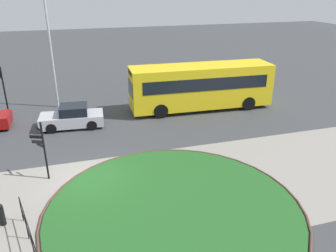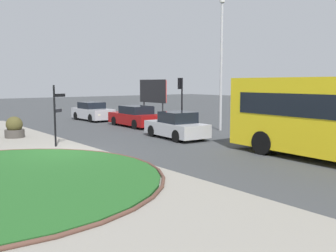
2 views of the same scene
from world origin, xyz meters
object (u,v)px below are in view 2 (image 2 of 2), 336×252
at_px(signpost_directional, 56,111).
at_px(car_near_lane, 92,112).
at_px(planter_near_signpost, 14,128).
at_px(car_far_lane, 135,117).
at_px(lamppost_tall, 221,61).
at_px(billboard_left, 153,92).
at_px(traffic_light_near, 181,91).
at_px(car_trailing, 176,126).

relative_size(signpost_directional, car_near_lane, 0.69).
distance_m(signpost_directional, planter_near_signpost, 4.35).
height_order(car_far_lane, lamppost_tall, lamppost_tall).
relative_size(lamppost_tall, billboard_left, 2.16).
relative_size(car_far_lane, billboard_left, 1.23).
xyz_separation_m(car_near_lane, car_far_lane, (5.66, 0.40, -0.01)).
xyz_separation_m(car_far_lane, traffic_light_near, (1.55, 2.80, 1.79)).
bearing_deg(traffic_light_near, signpost_directional, 111.31).
bearing_deg(lamppost_tall, traffic_light_near, -175.38).
height_order(traffic_light_near, lamppost_tall, lamppost_tall).
distance_m(car_trailing, billboard_left, 13.21).
relative_size(car_trailing, planter_near_signpost, 3.46).
bearing_deg(planter_near_signpost, traffic_light_near, 84.35).
height_order(car_far_lane, car_trailing, car_trailing).
height_order(signpost_directional, planter_near_signpost, signpost_directional).
bearing_deg(lamppost_tall, car_trailing, -78.00).
relative_size(car_trailing, traffic_light_near, 1.22).
bearing_deg(car_far_lane, lamppost_tall, -147.05).
height_order(lamppost_tall, billboard_left, lamppost_tall).
bearing_deg(billboard_left, car_near_lane, -95.11).
bearing_deg(car_trailing, car_far_lane, -6.96).
relative_size(car_trailing, billboard_left, 1.09).
relative_size(car_near_lane, billboard_left, 1.12).
height_order(signpost_directional, billboard_left, billboard_left).
bearing_deg(car_trailing, lamppost_tall, -73.24).
distance_m(car_near_lane, planter_near_signpost, 9.88).
bearing_deg(billboard_left, car_far_lane, -46.58).
relative_size(car_far_lane, planter_near_signpost, 3.92).
distance_m(signpost_directional, car_far_lane, 8.78).
distance_m(car_far_lane, lamppost_tall, 7.02).
xyz_separation_m(signpost_directional, planter_near_signpost, (-4.13, -0.74, -1.15)).
relative_size(signpost_directional, car_trailing, 0.71).
bearing_deg(car_far_lane, traffic_light_near, -117.06).
bearing_deg(traffic_light_near, lamppost_tall, -170.71).
distance_m(signpost_directional, car_near_lane, 12.46).
relative_size(car_near_lane, planter_near_signpost, 3.57).
relative_size(car_trailing, lamppost_tall, 0.50).
height_order(signpost_directional, car_trailing, signpost_directional).
xyz_separation_m(signpost_directional, billboard_left, (-9.90, 12.72, 0.53)).
bearing_deg(signpost_directional, car_far_lane, 121.84).
bearing_deg(car_trailing, traffic_light_near, -37.26).
bearing_deg(signpost_directional, car_near_lane, 145.67).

